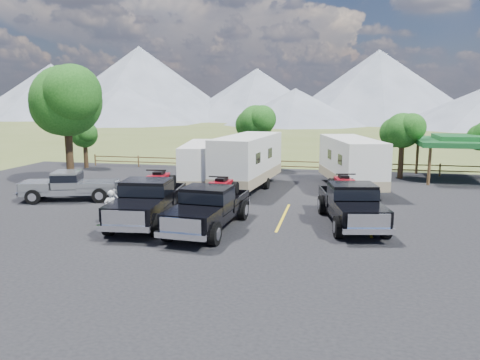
% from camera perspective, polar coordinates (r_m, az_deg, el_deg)
% --- Properties ---
extents(ground, '(320.00, 320.00, 0.00)m').
position_cam_1_polar(ground, '(19.58, -1.94, -7.18)').
color(ground, '#515D27').
rests_on(ground, ground).
extents(asphalt_lot, '(44.00, 34.00, 0.04)m').
position_cam_1_polar(asphalt_lot, '(22.38, -0.11, -4.93)').
color(asphalt_lot, black).
rests_on(asphalt_lot, ground).
extents(stall_lines, '(12.12, 5.50, 0.01)m').
position_cam_1_polar(stall_lines, '(23.33, 0.40, -4.25)').
color(stall_lines, gold).
rests_on(stall_lines, asphalt_lot).
extents(tree_big_nw, '(5.54, 5.18, 7.84)m').
position_cam_1_polar(tree_big_nw, '(32.09, -20.48, 9.01)').
color(tree_big_nw, black).
rests_on(tree_big_nw, ground).
extents(tree_ne_a, '(3.11, 2.92, 4.76)m').
position_cam_1_polar(tree_ne_a, '(35.54, 19.17, 5.70)').
color(tree_ne_a, black).
rests_on(tree_ne_a, ground).
extents(tree_north, '(3.46, 3.24, 5.25)m').
position_cam_1_polar(tree_north, '(37.80, 1.92, 6.99)').
color(tree_north, black).
rests_on(tree_north, ground).
extents(tree_nw_small, '(2.59, 2.43, 3.85)m').
position_cam_1_polar(tree_nw_small, '(40.83, -18.43, 5.22)').
color(tree_nw_small, black).
rests_on(tree_nw_small, ground).
extents(rail_fence, '(36.12, 0.12, 1.00)m').
position_cam_1_polar(rail_fence, '(37.11, 7.89, 1.84)').
color(rail_fence, brown).
rests_on(rail_fence, ground).
extents(pavilion, '(6.20, 6.20, 3.22)m').
position_cam_1_polar(pavilion, '(36.31, 25.43, 4.26)').
color(pavilion, brown).
rests_on(pavilion, ground).
extents(mountain_range, '(209.00, 71.00, 20.00)m').
position_cam_1_polar(mountain_range, '(124.76, 6.37, 10.80)').
color(mountain_range, slate).
rests_on(mountain_range, ground).
extents(rig_left, '(2.94, 7.01, 2.28)m').
position_cam_1_polar(rig_left, '(22.22, -11.06, -2.26)').
color(rig_left, black).
rests_on(rig_left, asphalt_lot).
extents(rig_center, '(2.66, 6.62, 2.17)m').
position_cam_1_polar(rig_center, '(20.68, -3.74, -3.16)').
color(rig_center, black).
rests_on(rig_center, asphalt_lot).
extents(rig_right, '(3.26, 6.73, 2.16)m').
position_cam_1_polar(rig_right, '(22.00, 13.35, -2.62)').
color(rig_right, black).
rests_on(rig_right, asphalt_lot).
extents(trailer_left, '(3.19, 8.37, 2.89)m').
position_cam_1_polar(trailer_left, '(30.13, -4.62, 1.86)').
color(trailer_left, white).
rests_on(trailer_left, asphalt_lot).
extents(trailer_center, '(3.40, 9.85, 3.40)m').
position_cam_1_polar(trailer_center, '(29.69, 0.92, 2.30)').
color(trailer_center, white).
rests_on(trailer_center, asphalt_lot).
extents(trailer_right, '(4.24, 9.36, 3.26)m').
position_cam_1_polar(trailer_right, '(30.31, 13.38, 2.03)').
color(trailer_right, white).
rests_on(trailer_right, asphalt_lot).
extents(pickup_silver, '(5.82, 3.39, 1.66)m').
position_cam_1_polar(pickup_silver, '(28.20, -19.99, -0.59)').
color(pickup_silver, gray).
rests_on(pickup_silver, asphalt_lot).
extents(person_a, '(0.73, 0.66, 1.67)m').
position_cam_1_polar(person_a, '(21.86, -15.42, -3.34)').
color(person_a, silver).
rests_on(person_a, asphalt_lot).
extents(person_b, '(0.97, 0.96, 1.58)m').
position_cam_1_polar(person_b, '(24.82, -14.57, -1.85)').
color(person_b, slate).
rests_on(person_b, asphalt_lot).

